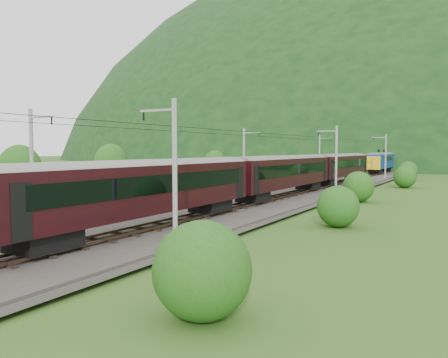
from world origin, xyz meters
The scene contains 15 objects.
ground centered at (0.00, 0.00, 0.00)m, with size 600.00×600.00×0.00m, color #2A5019.
railbed centered at (0.00, 10.00, 0.15)m, with size 14.00×220.00×0.30m, color #38332D.
track_left centered at (-2.40, 10.00, 0.37)m, with size 2.40×220.00×0.27m.
track_right centered at (2.40, 10.00, 0.37)m, with size 2.40×220.00×0.27m.
catenary_left centered at (-6.12, 32.00, 4.50)m, with size 2.54×192.28×8.00m.
catenary_right centered at (6.12, 32.00, 4.50)m, with size 2.54×192.28×8.00m.
overhead_wires centered at (0.00, 10.00, 7.10)m, with size 4.83×198.00×0.03m.
mountain_main centered at (0.00, 260.00, 0.00)m, with size 504.00×360.00×244.00m, color black.
mountain_ridge centered at (-120.00, 300.00, 0.00)m, with size 336.00×280.00×132.00m, color black.
train centered at (2.40, 13.43, 3.56)m, with size 3.01×145.00×5.24m.
hazard_post_near centered at (-0.74, 34.35, 1.04)m, with size 0.16×0.16×1.48m, color red.
hazard_post_far centered at (0.37, 21.56, 1.00)m, with size 0.15×0.15×1.40m, color red.
signal centered at (-3.43, 26.48, 1.75)m, with size 0.27×0.27×2.48m.
vegetation_left centered at (-15.35, 14.61, 2.73)m, with size 13.24×149.64×7.03m.
vegetation_right centered at (11.87, 19.39, 1.39)m, with size 7.34×107.95×3.02m.
Camera 1 is at (20.80, -19.59, 5.48)m, focal length 35.00 mm.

